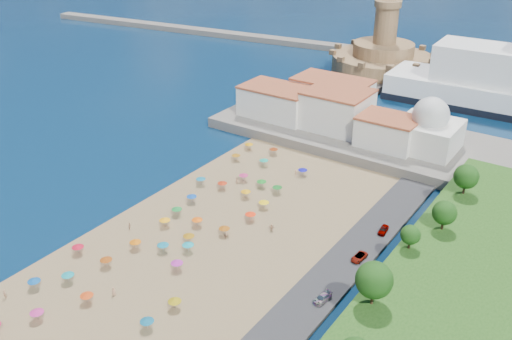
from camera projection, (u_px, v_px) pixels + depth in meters
The scene contains 11 objects.
ground at pixel (175, 241), 123.00m from camera, with size 700.00×700.00×0.00m, color #071938.
terrace at pixel (363, 135), 171.12m from camera, with size 90.00×36.00×3.00m, color #59544C.
jetty at pixel (348, 92), 208.19m from camera, with size 18.00×70.00×2.40m, color #59544C.
breakwater at pixel (214, 33), 290.87m from camera, with size 200.00×7.00×2.60m, color #59544C.
waterfront_buildings at pixel (326, 106), 175.34m from camera, with size 57.00×29.00×11.00m.
domed_building at pixel (429, 129), 156.19m from camera, with size 16.00×16.00×15.00m.
fortress at pixel (383, 59), 227.87m from camera, with size 40.00×40.00×32.40m.
beach_parasols at pixel (137, 253), 115.20m from camera, with size 32.92×116.91×2.20m.
beachgoers at pixel (175, 239), 121.70m from camera, with size 32.86×100.21×1.90m.
parked_cars at pixel (356, 261), 114.39m from camera, with size 2.47×32.19×1.35m.
hillside_trees at pixel (367, 305), 88.75m from camera, with size 11.28×110.23×8.04m.
Camera 1 is at (72.66, -75.20, 68.82)m, focal length 40.00 mm.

